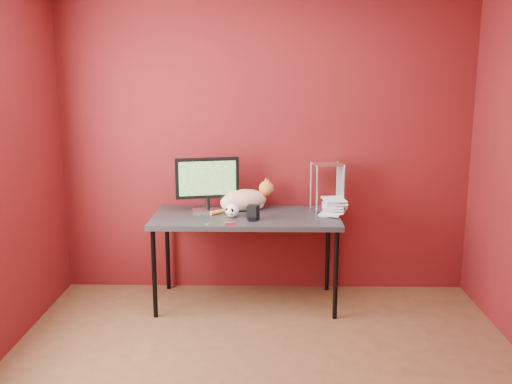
{
  "coord_description": "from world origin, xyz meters",
  "views": [
    {
      "loc": [
        0.02,
        -3.09,
        1.88
      ],
      "look_at": [
        -0.06,
        1.15,
        0.99
      ],
      "focal_mm": 40.0,
      "sensor_mm": 36.0,
      "label": 1
    }
  ],
  "objects_px": {
    "skull_mug": "(232,211)",
    "speaker": "(253,213)",
    "desk": "(246,221)",
    "cat": "(245,200)",
    "book_stack": "(325,129)",
    "monitor": "(207,182)"
  },
  "relations": [
    {
      "from": "speaker",
      "to": "book_stack",
      "type": "relative_size",
      "value": 0.08
    },
    {
      "from": "desk",
      "to": "book_stack",
      "type": "distance_m",
      "value": 0.98
    },
    {
      "from": "monitor",
      "to": "book_stack",
      "type": "relative_size",
      "value": 0.37
    },
    {
      "from": "cat",
      "to": "speaker",
      "type": "relative_size",
      "value": 4.53
    },
    {
      "from": "desk",
      "to": "cat",
      "type": "relative_size",
      "value": 2.89
    },
    {
      "from": "desk",
      "to": "cat",
      "type": "distance_m",
      "value": 0.22
    },
    {
      "from": "monitor",
      "to": "speaker",
      "type": "relative_size",
      "value": 4.51
    },
    {
      "from": "monitor",
      "to": "book_stack",
      "type": "height_order",
      "value": "book_stack"
    },
    {
      "from": "desk",
      "to": "book_stack",
      "type": "relative_size",
      "value": 1.09
    },
    {
      "from": "cat",
      "to": "skull_mug",
      "type": "xyz_separation_m",
      "value": [
        -0.09,
        -0.24,
        -0.04
      ]
    },
    {
      "from": "speaker",
      "to": "book_stack",
      "type": "height_order",
      "value": "book_stack"
    },
    {
      "from": "desk",
      "to": "speaker",
      "type": "distance_m",
      "value": 0.18
    },
    {
      "from": "skull_mug",
      "to": "speaker",
      "type": "xyz_separation_m",
      "value": [
        0.17,
        -0.06,
        -0.0
      ]
    },
    {
      "from": "book_stack",
      "to": "skull_mug",
      "type": "bearing_deg",
      "value": -168.51
    },
    {
      "from": "book_stack",
      "to": "cat",
      "type": "bearing_deg",
      "value": 172.2
    },
    {
      "from": "monitor",
      "to": "book_stack",
      "type": "distance_m",
      "value": 1.05
    },
    {
      "from": "desk",
      "to": "cat",
      "type": "bearing_deg",
      "value": 95.65
    },
    {
      "from": "skull_mug",
      "to": "speaker",
      "type": "distance_m",
      "value": 0.18
    },
    {
      "from": "cat",
      "to": "book_stack",
      "type": "xyz_separation_m",
      "value": [
        0.65,
        -0.09,
        0.6
      ]
    },
    {
      "from": "cat",
      "to": "desk",
      "type": "bearing_deg",
      "value": -100.7
    },
    {
      "from": "skull_mug",
      "to": "book_stack",
      "type": "distance_m",
      "value": 0.99
    },
    {
      "from": "desk",
      "to": "book_stack",
      "type": "xyz_separation_m",
      "value": [
        0.63,
        0.08,
        0.74
      ]
    }
  ]
}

